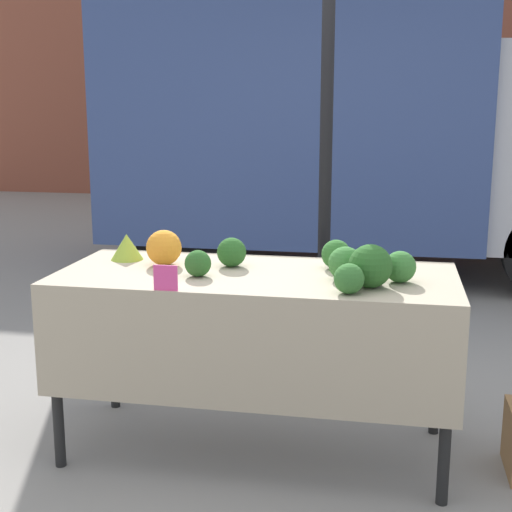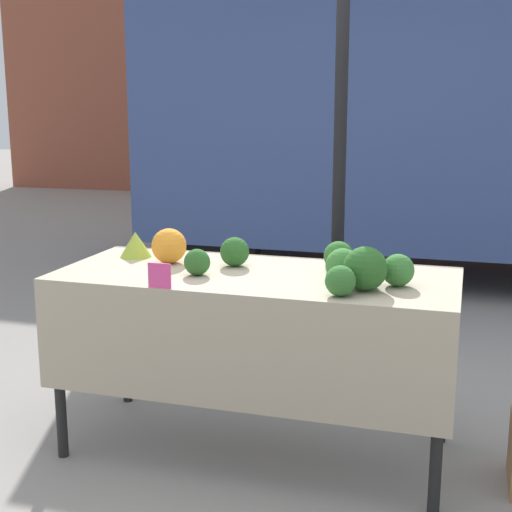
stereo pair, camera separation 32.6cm
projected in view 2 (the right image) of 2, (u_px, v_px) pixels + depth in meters
The scene contains 15 objects.
ground_plane at pixel (256, 448), 3.47m from camera, with size 40.00×40.00×0.00m, color gray.
building_facade at pixel (422, 18), 11.92m from camera, with size 16.00×0.60×6.13m.
tent_pole at pixel (340, 162), 3.85m from camera, with size 0.07×0.07×2.67m.
parked_truck at pixel (392, 118), 6.87m from camera, with size 4.90×2.15×2.85m.
market_table at pixel (252, 301), 3.25m from camera, with size 1.83×0.79×0.88m.
orange_cauliflower at pixel (169, 246), 3.47m from camera, with size 0.17×0.17×0.17m.
romanesco_head at pixel (136, 244), 3.62m from camera, with size 0.16×0.16×0.13m.
broccoli_head_0 at pixel (197, 262), 3.23m from camera, with size 0.12×0.12×0.12m.
broccoli_head_1 at pixel (339, 256), 3.32m from camera, with size 0.14×0.14×0.14m.
broccoli_head_2 at pixel (340, 281), 2.88m from camera, with size 0.13×0.13×0.13m.
broccoli_head_3 at pixel (343, 265), 3.10m from camera, with size 0.15×0.15×0.15m.
broccoli_head_4 at pixel (398, 270), 3.04m from camera, with size 0.14×0.14×0.14m.
broccoli_head_5 at pixel (235, 252), 3.41m from camera, with size 0.14×0.14×0.14m.
broccoli_head_6 at pixel (365, 269), 2.96m from camera, with size 0.19×0.19×0.19m.
price_sign at pixel (160, 276), 3.00m from camera, with size 0.10×0.01×0.11m.
Camera 2 is at (0.92, -3.06, 1.64)m, focal length 50.00 mm.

